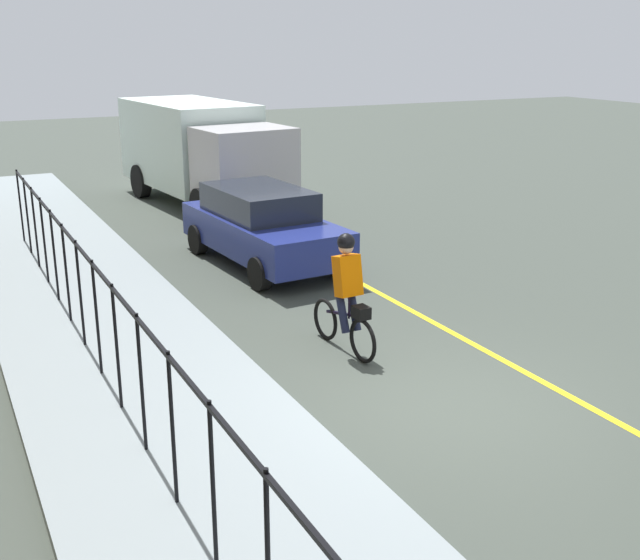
# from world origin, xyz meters

# --- Properties ---
(ground_plane) EXTENTS (80.00, 80.00, 0.00)m
(ground_plane) POSITION_xyz_m (0.00, 0.00, 0.00)
(ground_plane) COLOR #3E453D
(lane_line_centre) EXTENTS (36.00, 0.12, 0.01)m
(lane_line_centre) POSITION_xyz_m (0.00, -1.60, 0.00)
(lane_line_centre) COLOR yellow
(lane_line_centre) RESTS_ON ground
(sidewalk) EXTENTS (40.00, 3.20, 0.15)m
(sidewalk) POSITION_xyz_m (0.00, 3.40, 0.07)
(sidewalk) COLOR gray
(sidewalk) RESTS_ON ground
(iron_fence) EXTENTS (19.70, 0.04, 1.60)m
(iron_fence) POSITION_xyz_m (1.00, 3.80, 1.25)
(iron_fence) COLOR black
(iron_fence) RESTS_ON sidewalk
(cyclist_lead) EXTENTS (1.71, 0.38, 1.83)m
(cyclist_lead) POSITION_xyz_m (2.20, 0.30, 0.91)
(cyclist_lead) COLOR black
(cyclist_lead) RESTS_ON ground
(parked_sedan_rear) EXTENTS (4.51, 2.17, 1.58)m
(parked_sedan_rear) POSITION_xyz_m (7.17, -0.45, 0.82)
(parked_sedan_rear) COLOR navy
(parked_sedan_rear) RESTS_ON ground
(box_truck_background) EXTENTS (6.90, 3.05, 2.78)m
(box_truck_background) POSITION_xyz_m (13.56, -1.31, 1.55)
(box_truck_background) COLOR silver
(box_truck_background) RESTS_ON ground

